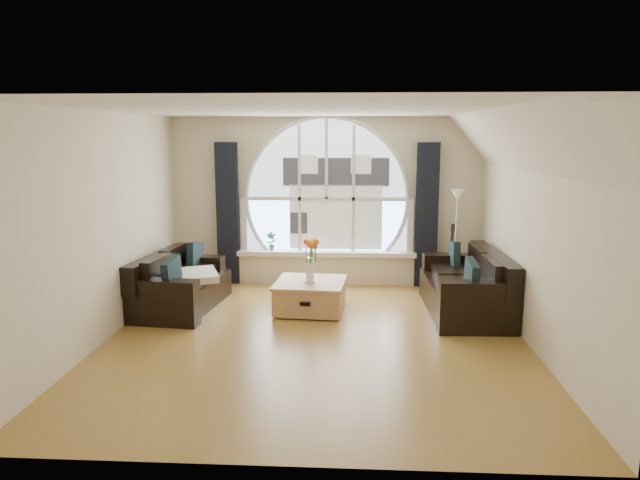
{
  "coord_description": "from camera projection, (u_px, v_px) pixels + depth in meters",
  "views": [
    {
      "loc": [
        0.44,
        -6.73,
        2.44
      ],
      "look_at": [
        0.0,
        0.9,
        1.05
      ],
      "focal_mm": 33.07,
      "sensor_mm": 36.0,
      "label": 1
    }
  ],
  "objects": [
    {
      "name": "ground",
      "position": [
        316.0,
        339.0,
        7.07
      ],
      "size": [
        5.0,
        5.5,
        0.01
      ],
      "primitive_type": "cube",
      "color": "brown",
      "rests_on": "ground"
    },
    {
      "name": "ceiling",
      "position": [
        315.0,
        109.0,
        6.59
      ],
      "size": [
        5.0,
        5.5,
        0.01
      ],
      "primitive_type": "cube",
      "color": "silver",
      "rests_on": "ground"
    },
    {
      "name": "wall_back",
      "position": [
        327.0,
        201.0,
        9.53
      ],
      "size": [
        5.0,
        0.01,
        2.7
      ],
      "primitive_type": "cube",
      "color": "beige",
      "rests_on": "ground"
    },
    {
      "name": "wall_front",
      "position": [
        290.0,
        291.0,
        4.13
      ],
      "size": [
        5.0,
        0.01,
        2.7
      ],
      "primitive_type": "cube",
      "color": "beige",
      "rests_on": "ground"
    },
    {
      "name": "wall_left",
      "position": [
        105.0,
        226.0,
        6.97
      ],
      "size": [
        0.01,
        5.5,
        2.7
      ],
      "primitive_type": "cube",
      "color": "beige",
      "rests_on": "ground"
    },
    {
      "name": "wall_right",
      "position": [
        535.0,
        230.0,
        6.69
      ],
      "size": [
        0.01,
        5.5,
        2.7
      ],
      "primitive_type": "cube",
      "color": "beige",
      "rests_on": "ground"
    },
    {
      "name": "attic_slope",
      "position": [
        513.0,
        141.0,
        6.52
      ],
      "size": [
        0.92,
        5.5,
        0.72
      ],
      "primitive_type": "cube",
      "color": "silver",
      "rests_on": "ground"
    },
    {
      "name": "arched_window",
      "position": [
        327.0,
        185.0,
        9.45
      ],
      "size": [
        2.6,
        0.06,
        2.15
      ],
      "primitive_type": "cube",
      "color": "silver",
      "rests_on": "wall_back"
    },
    {
      "name": "window_sill",
      "position": [
        326.0,
        253.0,
        9.58
      ],
      "size": [
        2.9,
        0.22,
        0.08
      ],
      "primitive_type": "cube",
      "color": "white",
      "rests_on": "wall_back"
    },
    {
      "name": "window_frame",
      "position": [
        326.0,
        185.0,
        9.42
      ],
      "size": [
        2.76,
        0.08,
        2.15
      ],
      "primitive_type": "cube",
      "color": "white",
      "rests_on": "wall_back"
    },
    {
      "name": "neighbor_house",
      "position": [
        336.0,
        193.0,
        9.45
      ],
      "size": [
        1.7,
        0.02,
        1.5
      ],
      "primitive_type": "cube",
      "color": "silver",
      "rests_on": "wall_back"
    },
    {
      "name": "curtain_left",
      "position": [
        228.0,
        214.0,
        9.54
      ],
      "size": [
        0.35,
        0.12,
        2.3
      ],
      "primitive_type": "cube",
      "color": "black",
      "rests_on": "ground"
    },
    {
      "name": "curtain_right",
      "position": [
        427.0,
        215.0,
        9.36
      ],
      "size": [
        0.35,
        0.12,
        2.3
      ],
      "primitive_type": "cube",
      "color": "black",
      "rests_on": "ground"
    },
    {
      "name": "sofa_left",
      "position": [
        182.0,
        280.0,
        8.27
      ],
      "size": [
        1.07,
        1.83,
        0.77
      ],
      "primitive_type": "cube",
      "rotation": [
        0.0,
        0.0,
        -0.12
      ],
      "color": "black",
      "rests_on": "ground"
    },
    {
      "name": "sofa_right",
      "position": [
        465.0,
        285.0,
        8.03
      ],
      "size": [
        1.02,
        1.94,
        0.85
      ],
      "primitive_type": "cube",
      "rotation": [
        0.0,
        0.0,
        0.03
      ],
      "color": "black",
      "rests_on": "ground"
    },
    {
      "name": "coffee_chest",
      "position": [
        310.0,
        295.0,
        8.17
      ],
      "size": [
        1.01,
        1.01,
        0.46
      ],
      "primitive_type": "cube",
      "rotation": [
        0.0,
        0.0,
        -0.07
      ],
      "color": "tan",
      "rests_on": "ground"
    },
    {
      "name": "throw_blanket",
      "position": [
        196.0,
        275.0,
        8.15
      ],
      "size": [
        0.72,
        0.72,
        0.1
      ],
      "primitive_type": "cube",
      "rotation": [
        0.0,
        0.0,
        0.41
      ],
      "color": "silver",
      "rests_on": "sofa_left"
    },
    {
      "name": "vase_flowers",
      "position": [
        310.0,
        255.0,
        8.0
      ],
      "size": [
        0.24,
        0.24,
        0.7
      ],
      "primitive_type": "cube",
      "color": "white",
      "rests_on": "coffee_chest"
    },
    {
      "name": "floor_lamp",
      "position": [
        456.0,
        242.0,
        9.03
      ],
      "size": [
        0.24,
        0.24,
        1.6
      ],
      "primitive_type": "cube",
      "color": "#B2B2B2",
      "rests_on": "ground"
    },
    {
      "name": "guitar",
      "position": [
        451.0,
        256.0,
        9.28
      ],
      "size": [
        0.43,
        0.36,
        1.06
      ],
      "primitive_type": "cube",
      "rotation": [
        0.0,
        0.0,
        -0.4
      ],
      "color": "brown",
      "rests_on": "ground"
    },
    {
      "name": "potted_plant",
      "position": [
        271.0,
        241.0,
        9.6
      ],
      "size": [
        0.19,
        0.15,
        0.31
      ],
      "primitive_type": "imported",
      "rotation": [
        0.0,
        0.0,
        0.31
      ],
      "color": "#1E6023",
      "rests_on": "window_sill"
    }
  ]
}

